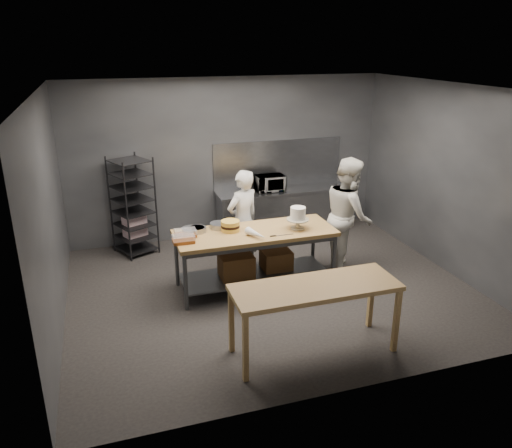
% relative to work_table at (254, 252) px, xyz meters
% --- Properties ---
extents(ground, '(6.00, 6.00, 0.00)m').
position_rel_work_table_xyz_m(ground, '(0.21, -0.18, -0.57)').
color(ground, black).
rests_on(ground, ground).
extents(back_wall, '(6.00, 0.04, 3.00)m').
position_rel_work_table_xyz_m(back_wall, '(0.21, 2.32, 0.93)').
color(back_wall, '#4C4F54').
rests_on(back_wall, ground).
extents(work_table, '(2.40, 0.90, 0.92)m').
position_rel_work_table_xyz_m(work_table, '(0.00, 0.00, 0.00)').
color(work_table, olive).
rests_on(work_table, ground).
extents(near_counter, '(2.00, 0.70, 0.90)m').
position_rel_work_table_xyz_m(near_counter, '(0.16, -1.88, 0.24)').
color(near_counter, brown).
rests_on(near_counter, ground).
extents(back_counter, '(2.60, 0.60, 0.90)m').
position_rel_work_table_xyz_m(back_counter, '(1.21, 2.00, -0.12)').
color(back_counter, slate).
rests_on(back_counter, ground).
extents(splashback_panel, '(2.60, 0.02, 0.90)m').
position_rel_work_table_xyz_m(splashback_panel, '(1.21, 2.30, 0.78)').
color(splashback_panel, slate).
rests_on(splashback_panel, back_counter).
extents(speed_rack, '(0.82, 0.84, 1.75)m').
position_rel_work_table_xyz_m(speed_rack, '(-1.63, 1.92, 0.28)').
color(speed_rack, black).
rests_on(speed_rack, ground).
extents(chef_behind, '(0.73, 0.62, 1.69)m').
position_rel_work_table_xyz_m(chef_behind, '(0.02, 0.68, 0.27)').
color(chef_behind, white).
rests_on(chef_behind, ground).
extents(chef_right, '(0.93, 1.07, 1.89)m').
position_rel_work_table_xyz_m(chef_right, '(1.64, 0.13, 0.37)').
color(chef_right, silver).
rests_on(chef_right, ground).
extents(microwave, '(0.54, 0.37, 0.30)m').
position_rel_work_table_xyz_m(microwave, '(0.94, 2.00, 0.48)').
color(microwave, black).
rests_on(microwave, back_counter).
extents(frosted_cake_stand, '(0.34, 0.34, 0.34)m').
position_rel_work_table_xyz_m(frosted_cake_stand, '(0.65, -0.12, 0.56)').
color(frosted_cake_stand, '#B6AD91').
rests_on(frosted_cake_stand, work_table).
extents(layer_cake, '(0.28, 0.28, 0.16)m').
position_rel_work_table_xyz_m(layer_cake, '(-0.34, 0.10, 0.43)').
color(layer_cake, gold).
rests_on(layer_cake, work_table).
extents(cake_pans, '(0.73, 0.36, 0.07)m').
position_rel_work_table_xyz_m(cake_pans, '(-0.74, 0.23, 0.39)').
color(cake_pans, gray).
rests_on(cake_pans, work_table).
extents(piping_bag, '(0.27, 0.40, 0.12)m').
position_rel_work_table_xyz_m(piping_bag, '(-0.06, -0.29, 0.41)').
color(piping_bag, white).
rests_on(piping_bag, work_table).
extents(offset_spatula, '(0.36, 0.02, 0.02)m').
position_rel_work_table_xyz_m(offset_spatula, '(0.27, -0.31, 0.35)').
color(offset_spatula, slate).
rests_on(offset_spatula, work_table).
extents(pastry_clamshells, '(0.38, 0.42, 0.11)m').
position_rel_work_table_xyz_m(pastry_clamshells, '(-1.06, -0.04, 0.40)').
color(pastry_clamshells, '#A45120').
rests_on(pastry_clamshells, work_table).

